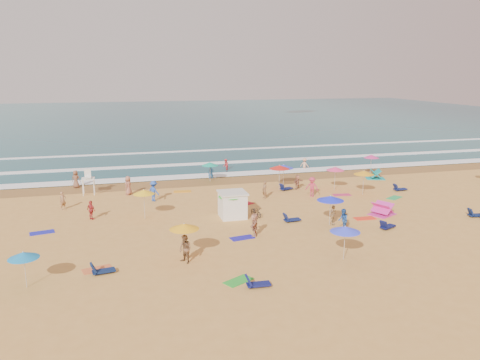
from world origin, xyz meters
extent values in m
plane|color=gold|center=(0.00, 0.00, 0.00)|extent=(220.00, 220.00, 0.00)
cube|color=#0C4756|center=(0.00, 84.00, 0.00)|extent=(220.00, 140.00, 0.18)
plane|color=olive|center=(0.00, 12.50, 0.01)|extent=(220.00, 220.00, 0.00)
cube|color=white|center=(0.00, 15.00, 0.10)|extent=(200.00, 2.20, 0.05)
cube|color=white|center=(0.00, 22.00, 0.10)|extent=(200.00, 1.60, 0.05)
cube|color=white|center=(0.00, 32.00, 0.10)|extent=(200.00, 1.20, 0.05)
cube|color=white|center=(-0.44, -0.51, 1.00)|extent=(2.00, 2.00, 2.00)
cube|color=silver|center=(-0.44, -0.51, 2.06)|extent=(2.20, 2.20, 0.12)
imported|color=black|center=(1.46, -0.81, 0.40)|extent=(0.89, 1.61, 0.80)
cone|color=green|center=(-0.62, -0.64, 1.94)|extent=(1.97, 1.97, 0.35)
cone|color=#FFAD15|center=(-5.44, -8.41, 2.23)|extent=(1.85, 1.85, 0.35)
cone|color=#3845FF|center=(4.26, -10.80, 2.00)|extent=(1.88, 1.88, 0.35)
cone|color=red|center=(6.31, 7.36, 2.27)|extent=(2.00, 2.00, 0.35)
cone|color=#14A284|center=(0.23, 12.42, 1.92)|extent=(1.78, 1.78, 0.35)
cone|color=#177EC3|center=(-14.38, -10.01, 1.89)|extent=(1.64, 1.64, 0.35)
cone|color=yellow|center=(-7.36, 0.82, 2.24)|extent=(1.71, 1.71, 0.35)
cone|color=blue|center=(7.13, 8.41, 2.08)|extent=(2.05, 2.05, 0.35)
cone|color=#1D29F6|center=(6.29, -4.39, 2.16)|extent=(2.04, 2.04, 0.35)
cone|color=#F93779|center=(11.46, 5.46, 2.22)|extent=(1.76, 1.76, 0.35)
cone|color=orange|center=(13.40, 3.30, 2.16)|extent=(1.94, 1.94, 0.35)
cone|color=#D32F7E|center=(18.19, 10.26, 2.31)|extent=(1.67, 1.67, 0.35)
cube|color=#0D1D45|center=(-10.33, -9.21, 0.17)|extent=(1.37, 0.75, 0.34)
cube|color=#101553|center=(-2.06, -13.19, 0.17)|extent=(1.32, 0.62, 0.34)
cube|color=#101B50|center=(3.84, -2.86, 0.17)|extent=(1.35, 0.68, 0.34)
cube|color=#0E1449|center=(10.21, -6.25, 0.17)|extent=(1.42, 1.05, 0.34)
cube|color=#0E1C49|center=(18.81, -5.50, 0.17)|extent=(1.37, 0.75, 0.34)
cube|color=#101A50|center=(17.75, 3.67, 0.17)|extent=(1.33, 0.63, 0.34)
cube|color=#0F174C|center=(6.86, 6.73, 0.17)|extent=(1.41, 0.98, 0.34)
cube|color=#1C1FB4|center=(-14.90, -0.67, 0.01)|extent=(1.84, 1.19, 0.03)
cube|color=green|center=(-2.94, -12.18, 0.01)|extent=(1.90, 1.58, 0.03)
cube|color=orange|center=(-3.27, 8.79, 0.01)|extent=(1.78, 1.03, 0.03)
cube|color=#D66332|center=(-10.73, -8.51, 0.01)|extent=(1.87, 1.28, 0.03)
cube|color=#B01621|center=(1.50, 2.89, 0.01)|extent=(1.90, 1.56, 0.03)
cube|color=#201AA3|center=(-0.94, -5.47, 0.01)|extent=(1.82, 1.13, 0.03)
cube|color=green|center=(15.65, 1.42, 0.01)|extent=(1.90, 1.62, 0.03)
cube|color=#F9351B|center=(9.78, -3.58, 0.01)|extent=(1.74, 0.93, 0.03)
cube|color=#BE2C5E|center=(11.37, 3.63, 0.01)|extent=(1.80, 1.08, 0.03)
imported|color=#2768B8|center=(0.58, 13.71, 0.59)|extent=(0.64, 0.44, 1.68)
imported|color=#BA2E49|center=(8.33, 3.82, 0.95)|extent=(1.40, 1.30, 1.89)
imported|color=tan|center=(6.58, -4.33, 0.77)|extent=(0.95, 0.85, 1.55)
imported|color=#264FB5|center=(-6.23, 5.99, 0.95)|extent=(1.32, 1.39, 1.89)
imported|color=brown|center=(-13.50, 13.08, 0.90)|extent=(1.02, 0.84, 1.80)
imported|color=#A4664C|center=(8.07, 6.83, 0.75)|extent=(1.42, 1.08, 1.50)
imported|color=#E1383D|center=(3.12, 17.51, 0.58)|extent=(0.77, 0.91, 1.66)
imported|color=tan|center=(12.52, 15.85, 0.56)|extent=(1.19, 1.14, 1.62)
imported|color=#9C6E48|center=(-13.98, 5.24, 0.78)|extent=(0.68, 0.63, 1.57)
imported|color=#2452A9|center=(6.69, -5.82, 0.84)|extent=(0.86, 0.98, 1.68)
imported|color=#B52D2F|center=(-11.50, 1.75, 0.78)|extent=(0.88, 0.94, 1.56)
imported|color=brown|center=(-5.47, -8.83, 0.89)|extent=(1.04, 1.10, 1.78)
imported|color=#A1604A|center=(-8.42, 8.91, 0.91)|extent=(0.98, 1.06, 1.83)
imported|color=tan|center=(0.03, -5.24, 0.85)|extent=(1.04, 1.65, 1.70)
imported|color=brown|center=(3.80, 4.33, 0.83)|extent=(0.53, 0.68, 1.65)
camera|label=1|loc=(-9.02, -35.83, 11.54)|focal=35.00mm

